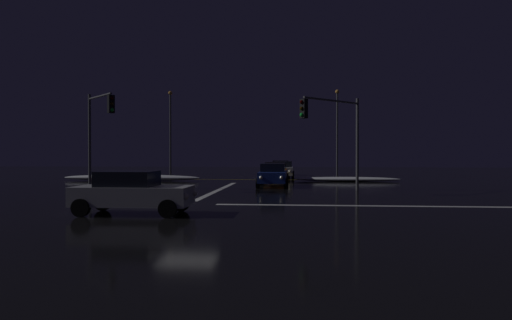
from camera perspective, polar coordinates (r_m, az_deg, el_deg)
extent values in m
cube|color=black|center=(20.13, -8.61, -5.67)|extent=(120.00, 120.00, 0.10)
cube|color=white|center=(27.99, -4.70, -3.77)|extent=(0.35, 13.79, 0.01)
cube|color=yellow|center=(39.44, -1.85, -2.48)|extent=(22.00, 0.15, 0.01)
cube|color=white|center=(19.86, 15.05, -5.62)|extent=(13.79, 0.40, 0.01)
ellipsoid|color=white|center=(38.83, -15.45, -2.17)|extent=(11.59, 1.50, 0.52)
ellipsoid|color=white|center=(37.36, 11.40, -2.39)|extent=(8.59, 1.50, 0.37)
cube|color=navy|center=(30.67, 2.14, -2.13)|extent=(1.80, 4.20, 0.70)
cube|color=black|center=(30.85, 2.16, -0.95)|extent=(1.60, 2.00, 0.55)
cylinder|color=black|center=(29.11, 3.75, -2.97)|extent=(0.22, 0.64, 0.64)
cylinder|color=black|center=(29.21, 0.22, -2.96)|extent=(0.22, 0.64, 0.64)
cylinder|color=black|center=(32.21, 3.88, -2.62)|extent=(0.22, 0.64, 0.64)
cylinder|color=black|center=(32.29, 0.68, -2.61)|extent=(0.22, 0.64, 0.64)
sphere|color=#F9EFC6|center=(28.53, 3.23, -2.24)|extent=(0.22, 0.22, 0.22)
sphere|color=#F9EFC6|center=(28.60, 0.62, -2.23)|extent=(0.22, 0.22, 0.22)
cube|color=#C66014|center=(36.12, 2.49, -1.71)|extent=(1.80, 4.20, 0.70)
cube|color=black|center=(36.30, 2.50, -0.71)|extent=(1.60, 2.00, 0.55)
cylinder|color=black|center=(34.56, 3.87, -2.40)|extent=(0.22, 0.64, 0.64)
cylinder|color=black|center=(34.65, 0.89, -2.39)|extent=(0.22, 0.64, 0.64)
cylinder|color=black|center=(37.66, 3.96, -2.14)|extent=(0.22, 0.64, 0.64)
cylinder|color=black|center=(37.73, 1.23, -2.14)|extent=(0.22, 0.64, 0.64)
sphere|color=#F9EFC6|center=(33.98, 3.43, -1.77)|extent=(0.22, 0.22, 0.22)
sphere|color=#F9EFC6|center=(34.04, 1.24, -1.77)|extent=(0.22, 0.22, 0.22)
cube|color=silver|center=(41.64, 3.44, -1.39)|extent=(1.80, 4.20, 0.70)
cube|color=black|center=(41.82, 3.45, -0.53)|extent=(1.60, 2.00, 0.55)
cylinder|color=black|center=(40.09, 4.66, -1.97)|extent=(0.22, 0.64, 0.64)
cylinder|color=black|center=(40.14, 2.09, -1.97)|extent=(0.22, 0.64, 0.64)
cylinder|color=black|center=(43.18, 4.69, -1.78)|extent=(0.22, 0.64, 0.64)
cylinder|color=black|center=(43.23, 2.30, -1.78)|extent=(0.22, 0.64, 0.64)
sphere|color=#F9EFC6|center=(39.50, 4.30, -1.43)|extent=(0.22, 0.22, 0.22)
sphere|color=#F9EFC6|center=(39.54, 2.41, -1.43)|extent=(0.22, 0.22, 0.22)
cube|color=maroon|center=(47.29, 3.12, -1.14)|extent=(1.80, 4.20, 0.70)
cube|color=black|center=(47.48, 3.13, -0.38)|extent=(1.60, 2.00, 0.55)
cylinder|color=black|center=(45.73, 4.18, -1.65)|extent=(0.22, 0.64, 0.64)
cylinder|color=black|center=(45.80, 1.93, -1.64)|extent=(0.22, 0.64, 0.64)
cylinder|color=black|center=(48.83, 4.23, -1.50)|extent=(0.22, 0.64, 0.64)
cylinder|color=black|center=(48.89, 2.12, -1.50)|extent=(0.22, 0.64, 0.64)
sphere|color=#F9EFC6|center=(45.15, 3.85, -1.17)|extent=(0.22, 0.22, 0.22)
sphere|color=#F9EFC6|center=(45.20, 2.20, -1.17)|extent=(0.22, 0.22, 0.22)
cube|color=#B7B7BC|center=(17.12, -15.25, -4.38)|extent=(4.20, 1.80, 0.70)
cube|color=black|center=(17.14, -15.88, -2.28)|extent=(2.00, 1.60, 0.55)
cylinder|color=black|center=(17.55, -9.44, -5.39)|extent=(0.64, 0.22, 0.64)
cylinder|color=black|center=(15.82, -11.08, -6.06)|extent=(0.64, 0.22, 0.64)
cylinder|color=black|center=(18.56, -18.78, -5.08)|extent=(0.64, 0.22, 0.64)
cylinder|color=black|center=(16.94, -21.25, -5.64)|extent=(0.64, 0.22, 0.64)
sphere|color=#F9EFC6|center=(17.13, -7.80, -4.19)|extent=(0.22, 0.22, 0.22)
sphere|color=#F9EFC6|center=(15.87, -8.85, -4.58)|extent=(0.22, 0.22, 0.22)
cylinder|color=#4C4C51|center=(28.15, 12.67, 1.93)|extent=(0.18, 0.18, 5.59)
cylinder|color=#4C4C51|center=(26.51, 9.60, 7.43)|extent=(3.39, 3.39, 0.12)
cube|color=black|center=(24.73, 6.06, 6.47)|extent=(0.46, 0.46, 1.05)
sphere|color=black|center=(24.65, 5.80, 7.29)|extent=(0.22, 0.22, 0.22)
sphere|color=black|center=(24.61, 5.80, 6.49)|extent=(0.22, 0.22, 0.22)
sphere|color=green|center=(24.58, 5.80, 5.69)|extent=(0.22, 0.22, 0.22)
cylinder|color=#4C4C51|center=(30.87, -20.26, 2.21)|extent=(0.18, 0.18, 6.04)
cylinder|color=#4C4C51|center=(29.44, -19.13, 7.61)|extent=(2.55, 2.55, 0.12)
cube|color=black|center=(27.76, -17.84, 6.74)|extent=(0.46, 0.46, 1.05)
sphere|color=black|center=(27.65, -17.71, 7.48)|extent=(0.22, 0.22, 0.22)
sphere|color=black|center=(27.61, -17.71, 6.77)|extent=(0.22, 0.22, 0.22)
sphere|color=green|center=(27.58, -17.71, 6.06)|extent=(0.22, 0.22, 0.22)
cylinder|color=#424247|center=(49.35, 10.21, 3.23)|extent=(0.20, 0.20, 8.77)
sphere|color=#F9AD47|center=(49.76, 10.22, 8.49)|extent=(0.44, 0.44, 0.44)
cylinder|color=#424247|center=(51.07, -10.75, 3.19)|extent=(0.20, 0.20, 8.85)
sphere|color=#F9AD47|center=(51.48, -10.76, 8.32)|extent=(0.44, 0.44, 0.44)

